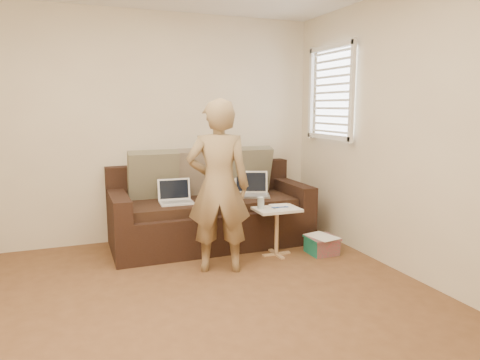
% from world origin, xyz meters
% --- Properties ---
extents(floor, '(4.50, 4.50, 0.00)m').
position_xyz_m(floor, '(0.00, 0.00, 0.00)').
color(floor, brown).
rests_on(floor, ground).
extents(wall_back, '(4.00, 0.00, 4.00)m').
position_xyz_m(wall_back, '(0.00, 2.25, 1.30)').
color(wall_back, beige).
rests_on(wall_back, ground).
extents(wall_right, '(0.00, 4.50, 4.50)m').
position_xyz_m(wall_right, '(2.00, 0.00, 1.30)').
color(wall_right, beige).
rests_on(wall_right, ground).
extents(window_blinds, '(0.12, 0.88, 1.08)m').
position_xyz_m(window_blinds, '(1.95, 1.50, 1.70)').
color(window_blinds, white).
rests_on(window_blinds, wall_right).
extents(sofa, '(2.20, 0.95, 0.85)m').
position_xyz_m(sofa, '(0.59, 1.77, 0.42)').
color(sofa, black).
rests_on(sofa, ground).
extents(pillow_left, '(0.55, 0.29, 0.57)m').
position_xyz_m(pillow_left, '(-0.01, 1.99, 0.79)').
color(pillow_left, '#68614D').
rests_on(pillow_left, sofa).
extents(pillow_mid, '(0.55, 0.27, 0.57)m').
position_xyz_m(pillow_mid, '(0.54, 2.01, 0.79)').
color(pillow_mid, brown).
rests_on(pillow_mid, sofa).
extents(pillow_right, '(0.55, 0.28, 0.57)m').
position_xyz_m(pillow_right, '(1.14, 2.01, 0.79)').
color(pillow_right, '#68614D').
rests_on(pillow_right, sofa).
extents(laptop_silver, '(0.47, 0.41, 0.26)m').
position_xyz_m(laptop_silver, '(1.08, 1.73, 0.52)').
color(laptop_silver, '#B7BABC').
rests_on(laptop_silver, sofa).
extents(laptop_white, '(0.37, 0.28, 0.26)m').
position_xyz_m(laptop_white, '(0.18, 1.67, 0.52)').
color(laptop_white, white).
rests_on(laptop_white, sofa).
extents(person, '(0.69, 0.56, 1.62)m').
position_xyz_m(person, '(0.42, 0.96, 0.81)').
color(person, olive).
rests_on(person, ground).
extents(side_table, '(0.46, 0.32, 0.50)m').
position_xyz_m(side_table, '(1.11, 1.15, 0.25)').
color(side_table, silver).
rests_on(side_table, ground).
extents(drinking_glass, '(0.07, 0.07, 0.12)m').
position_xyz_m(drinking_glass, '(0.95, 1.20, 0.56)').
color(drinking_glass, silver).
rests_on(drinking_glass, side_table).
extents(scissors, '(0.19, 0.11, 0.02)m').
position_xyz_m(scissors, '(1.14, 1.14, 0.51)').
color(scissors, silver).
rests_on(scissors, side_table).
extents(paper_on_table, '(0.25, 0.33, 0.00)m').
position_xyz_m(paper_on_table, '(1.19, 1.18, 0.51)').
color(paper_on_table, white).
rests_on(paper_on_table, side_table).
extents(striped_box, '(0.30, 0.30, 0.19)m').
position_xyz_m(striped_box, '(1.58, 1.01, 0.10)').
color(striped_box, red).
rests_on(striped_box, ground).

